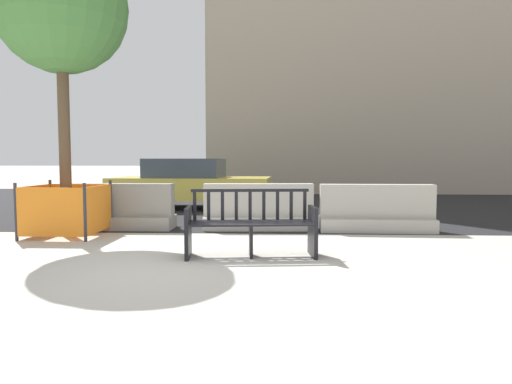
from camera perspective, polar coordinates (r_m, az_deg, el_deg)
The scene contains 9 objects.
ground_plane at distance 5.36m, azimuth -9.70°, elevation -9.74°, with size 200.00×200.00×0.00m, color #B7B2A8.
street_asphalt at distance 13.89m, azimuth -2.06°, elevation -1.24°, with size 120.00×12.00×0.01m, color black.
street_bench at distance 6.02m, azimuth -0.66°, elevation -4.33°, with size 1.73×0.69×0.88m.
jersey_barrier_centre at distance 8.41m, azimuth 0.32°, elevation -2.35°, with size 2.03×0.77×0.84m.
jersey_barrier_left at distance 8.82m, azimuth -16.69°, elevation -2.22°, with size 2.00×0.68×0.84m.
jersey_barrier_right at distance 8.44m, azimuth 14.80°, elevation -2.46°, with size 2.02×0.74×0.84m.
street_tree at distance 8.63m, azimuth -23.22°, elevation 20.38°, with size 2.15×2.15×4.85m.
construction_fence at distance 8.30m, azimuth -22.60°, elevation -1.92°, with size 1.15×1.15×0.92m.
car_taxi_near at distance 12.21m, azimuth -8.21°, elevation 1.08°, with size 4.18×2.07×1.31m.
Camera 1 is at (1.12, -5.09, 1.27)m, focal length 32.00 mm.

